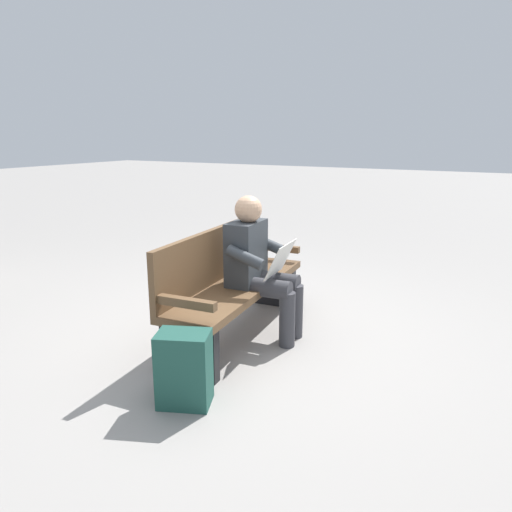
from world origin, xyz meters
The scene contains 4 objects.
ground_plane centered at (0.00, 0.00, 0.00)m, with size 40.00×40.00×0.00m, color gray.
bench_near centered at (0.01, -0.07, 0.46)m, with size 1.84×0.64×0.90m.
person_seated centered at (-0.06, 0.16, 0.63)m, with size 0.60×0.60×1.18m.
backpack centered at (1.08, 0.25, 0.23)m, with size 0.35×0.38×0.48m.
Camera 1 is at (3.26, 1.94, 1.66)m, focal length 33.71 mm.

